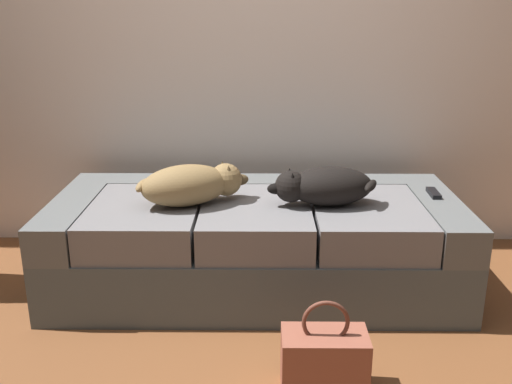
# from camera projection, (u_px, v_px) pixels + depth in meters

# --- Properties ---
(back_wall) EXTENTS (6.40, 0.10, 2.80)m
(back_wall) POSITION_uv_depth(u_px,v_px,m) (257.00, 4.00, 3.24)
(back_wall) COLOR silver
(back_wall) RESTS_ON ground
(couch) EXTENTS (2.02, 0.90, 0.47)m
(couch) POSITION_uv_depth(u_px,v_px,m) (256.00, 243.00, 2.95)
(couch) COLOR #4C5659
(couch) RESTS_ON ground
(dog_tan) EXTENTS (0.55, 0.39, 0.20)m
(dog_tan) POSITION_uv_depth(u_px,v_px,m) (193.00, 184.00, 2.77)
(dog_tan) COLOR olive
(dog_tan) RESTS_ON couch
(dog_dark) EXTENTS (0.55, 0.28, 0.19)m
(dog_dark) POSITION_uv_depth(u_px,v_px,m) (324.00, 186.00, 2.76)
(dog_dark) COLOR black
(dog_dark) RESTS_ON couch
(tv_remote) EXTENTS (0.05, 0.15, 0.02)m
(tv_remote) POSITION_uv_depth(u_px,v_px,m) (434.00, 193.00, 2.93)
(tv_remote) COLOR black
(tv_remote) RESTS_ON couch
(handbag) EXTENTS (0.32, 0.18, 0.38)m
(handbag) POSITION_uv_depth(u_px,v_px,m) (324.00, 361.00, 2.16)
(handbag) COLOR #95503D
(handbag) RESTS_ON ground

